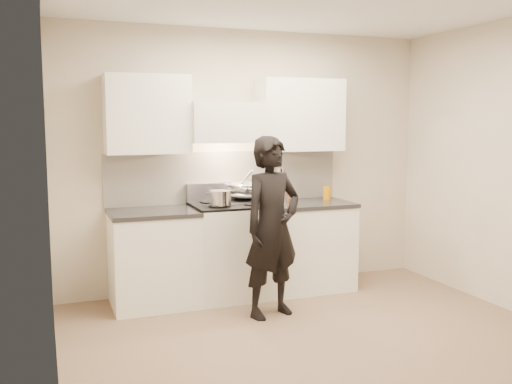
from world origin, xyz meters
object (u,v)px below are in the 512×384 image
utensil_crock (281,191)px  person (272,227)px  stove (231,250)px  wok (245,189)px  counter_right (306,245)px

utensil_crock → person: 0.98m
stove → wok: bearing=35.9°
wok → person: 0.86m
stove → wok: 0.65m
stove → utensil_crock: utensil_crock is taller
utensil_crock → stove: bearing=-164.1°
wok → stove: bearing=-144.1°
counter_right → wok: 0.89m
stove → counter_right: bearing=0.0°
wok → utensil_crock: wok is taller
counter_right → person: size_ratio=0.56×
person → counter_right: bearing=29.1°
stove → wok: size_ratio=1.87×
stove → utensil_crock: 0.85m
stove → person: person is taller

